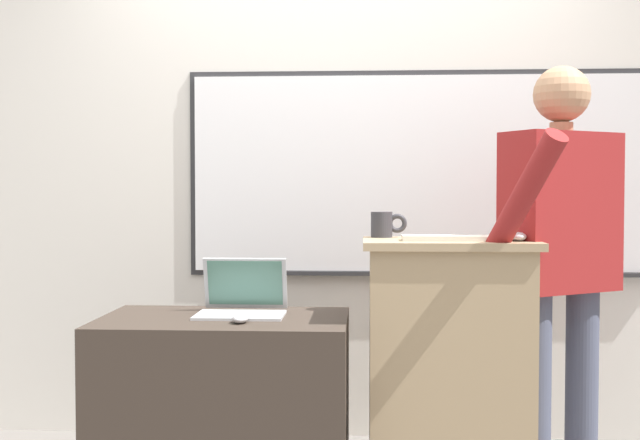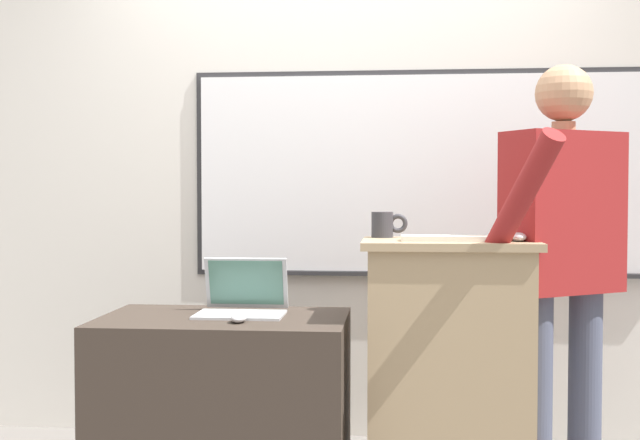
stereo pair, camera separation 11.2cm
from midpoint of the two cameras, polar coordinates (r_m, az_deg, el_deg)
name	(u,v)px [view 1 (the left image)]	position (r m, az deg, el deg)	size (l,w,h in m)	color
back_wall	(344,138)	(4.02, 0.88, 5.83)	(6.40, 0.17, 2.99)	silver
lectern_podium	(448,372)	(3.19, 8.10, -10.68)	(0.66, 0.43, 1.04)	tan
side_desk	(224,410)	(3.24, -7.84, -13.26)	(0.96, 0.60, 0.73)	#382D26
person_presenter	(560,247)	(3.27, 15.79, -1.88)	(0.63, 0.73, 1.71)	#474C60
laptop	(243,297)	(3.24, -6.49, -5.45)	(0.34, 0.29, 0.22)	#B7BABF
wireless_keyboard	(455,238)	(3.06, 8.55, -1.27)	(0.40, 0.12, 0.02)	beige
computer_mouse_by_laptop	(240,318)	(3.02, -6.76, -6.96)	(0.06, 0.10, 0.03)	#BCBCC1
computer_mouse_by_keyboard	(518,237)	(3.08, 12.90, -1.15)	(0.06, 0.10, 0.03)	#BCBCC1
coffee_mug	(384,224)	(3.24, 3.56, -0.32)	(0.15, 0.09, 0.10)	#333338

